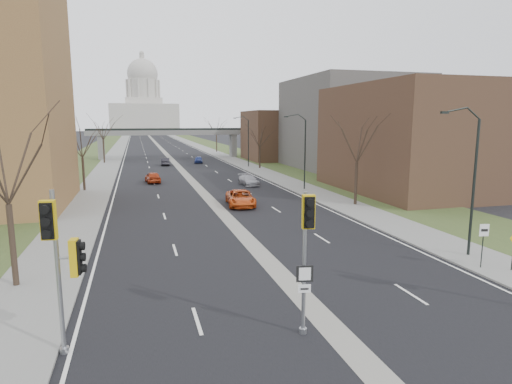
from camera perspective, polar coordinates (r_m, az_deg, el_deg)
name	(u,v)px	position (r m, az deg, el deg)	size (l,w,h in m)	color
ground	(331,328)	(17.83, 10.03, -17.43)	(700.00, 700.00, 0.00)	black
road_surface	(155,143)	(164.61, -13.27, 6.44)	(20.00, 600.00, 0.01)	black
median_strip	(155,143)	(164.61, -13.27, 6.43)	(1.20, 600.00, 0.02)	gray
sidewalk_right	(188,142)	(165.56, -9.09, 6.60)	(4.00, 600.00, 0.12)	gray
sidewalk_left	(122,143)	(164.53, -17.47, 6.27)	(4.00, 600.00, 0.12)	gray
grass_verge_right	(203,142)	(166.35, -7.03, 6.66)	(8.00, 600.00, 0.10)	#2C3C1B
grass_verge_left	(104,143)	(164.82, -19.57, 6.16)	(8.00, 600.00, 0.10)	#2C3C1B
commercial_block_near	(418,139)	(52.50, 20.79, 6.66)	(16.00, 20.00, 12.00)	#453020
commercial_block_mid	(350,124)	(74.97, 12.38, 8.86)	(18.00, 22.00, 15.00)	#4F4C48
commercial_block_far	(281,136)	(89.19, 3.40, 7.52)	(14.00, 14.00, 10.00)	#453020
pedestrian_bridge	(169,136)	(94.58, -11.46, 7.37)	(34.00, 3.00, 6.45)	slate
capitol	(144,106)	(334.50, -14.72, 10.99)	(48.00, 42.00, 55.75)	beige
streetlight_near	(466,140)	(27.17, 26.20, 6.25)	(2.61, 0.20, 8.70)	black
streetlight_mid	(299,130)	(49.67, 5.72, 8.20)	(2.61, 0.20, 8.70)	black
streetlight_far	(244,127)	(74.49, -1.65, 8.65)	(2.61, 0.20, 8.70)	black
tree_left_a	(3,151)	(23.08, -30.62, 4.71)	(7.20, 7.20, 9.40)	#382B21
tree_left_b	(81,137)	(52.62, -22.29, 6.82)	(6.75, 6.75, 8.81)	#382B21
tree_left_c	(102,126)	(86.47, -19.81, 8.28)	(7.65, 7.65, 9.99)	#382B21
tree_right_a	(358,136)	(41.47, 13.41, 7.30)	(7.20, 7.20, 9.40)	#382B21
tree_right_b	(260,134)	(72.14, 0.50, 7.73)	(6.30, 6.30, 8.22)	#382B21
tree_right_c	(216,125)	(111.09, -5.32, 8.93)	(7.65, 7.65, 9.99)	#382B21
signal_pole_left	(61,250)	(15.67, -24.54, -7.07)	(1.13, 1.00, 5.80)	gray
signal_pole_median	(307,238)	(15.61, 6.76, -6.17)	(0.66, 0.92, 5.50)	gray
speed_limit_sign	(483,238)	(26.24, 28.03, -5.40)	(0.52, 0.14, 2.43)	black
car_left_near	(153,177)	(57.66, -13.59, 1.94)	(1.72, 4.28, 1.46)	#A43112
car_left_far	(165,162)	(79.72, -11.98, 3.99)	(1.46, 4.18, 1.38)	black
car_right_near	(241,198)	(40.81, -2.08, -0.81)	(2.47, 5.36, 1.49)	#C74A15
car_right_mid	(249,180)	(53.88, -1.00, 1.60)	(1.79, 4.40, 1.28)	#A3A3AA
car_right_far	(198,160)	(83.02, -7.69, 4.30)	(1.54, 3.83, 1.31)	navy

